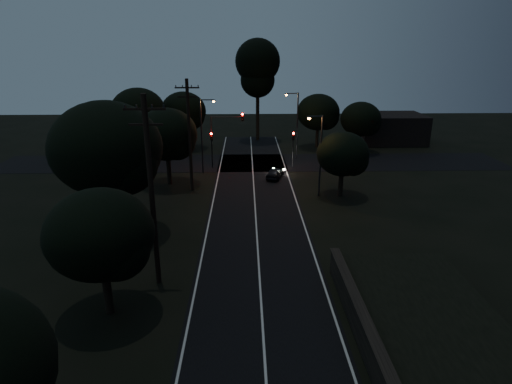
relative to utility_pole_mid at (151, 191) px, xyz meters
name	(u,v)px	position (x,y,z in m)	size (l,w,h in m)	color
road_surface	(254,192)	(6.00, 16.12, -5.73)	(60.00, 70.00, 0.03)	black
utility_pole_mid	(151,191)	(0.00, 0.00, 0.00)	(2.20, 0.30, 11.00)	black
utility_pole_far	(189,134)	(0.00, 17.00, -0.25)	(2.20, 0.30, 10.50)	black
tree_left_b	(103,237)	(-1.81, -3.11, -1.34)	(5.34, 5.34, 6.79)	black
tree_left_c	(110,151)	(-4.22, 6.84, 0.61)	(7.77, 7.77, 9.82)	black
tree_left_d	(169,136)	(-2.29, 18.88, -0.79)	(6.02, 6.02, 7.63)	black
tree_far_nw	(185,112)	(-2.79, 34.88, -0.85)	(5.96, 5.96, 7.55)	black
tree_far_w	(140,112)	(-7.77, 30.87, -0.26)	(6.61, 6.61, 8.43)	black
tree_far_ne	(320,113)	(15.20, 34.88, -1.08)	(5.70, 5.70, 7.20)	black
tree_far_e	(362,120)	(20.18, 31.90, -1.52)	(5.14, 5.14, 6.52)	black
tree_right_a	(345,155)	(14.17, 14.90, -1.84)	(4.73, 4.73, 6.01)	black
tall_pine	(258,68)	(7.00, 40.00, 4.56)	(6.29, 6.29, 14.29)	black
building_left	(107,129)	(-14.00, 37.00, -3.54)	(10.00, 8.00, 4.40)	black
building_right	(390,128)	(26.00, 38.00, -3.74)	(9.00, 7.00, 4.00)	black
signal_left	(212,143)	(1.40, 24.99, -2.90)	(0.28, 0.35, 4.10)	black
signal_right	(293,143)	(10.60, 24.99, -2.90)	(0.28, 0.35, 4.10)	black
signal_mast	(226,130)	(3.09, 24.99, -1.40)	(3.70, 0.35, 6.25)	black
streetlight_a	(203,131)	(0.69, 23.00, -1.10)	(1.66, 0.26, 8.00)	black
streetlight_b	(296,121)	(11.31, 29.00, -1.10)	(1.66, 0.26, 8.00)	black
streetlight_c	(319,150)	(11.83, 15.00, -1.39)	(1.46, 0.26, 7.50)	black
car	(275,173)	(8.30, 20.65, -5.17)	(1.34, 3.34, 1.14)	black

